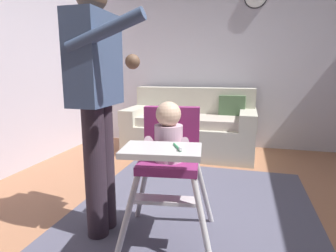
{
  "coord_description": "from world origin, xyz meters",
  "views": [
    {
      "loc": [
        0.15,
        -1.78,
        1.1
      ],
      "look_at": [
        -0.3,
        -0.1,
        0.76
      ],
      "focal_mm": 30.36,
      "sensor_mm": 36.0,
      "label": 1
    }
  ],
  "objects": [
    {
      "name": "ground",
      "position": [
        0.0,
        0.0,
        -0.05
      ],
      "size": [
        6.01,
        6.4,
        0.1
      ],
      "primitive_type": "cube",
      "color": "#A86E4C"
    },
    {
      "name": "area_rug",
      "position": [
        -0.2,
        -0.13,
        0.0
      ],
      "size": [
        1.87,
        2.95,
        0.01
      ],
      "primitive_type": "cube",
      "color": "#535266",
      "rests_on": "ground"
    },
    {
      "name": "high_chair",
      "position": [
        -0.28,
        -0.16,
        0.62
      ],
      "size": [
        0.68,
        0.78,
        0.92
      ],
      "rotation": [
        0.0,
        0.0,
        -1.44
      ],
      "color": "silver",
      "rests_on": "ground"
    },
    {
      "name": "wall_far",
      "position": [
        0.0,
        2.43,
        1.35
      ],
      "size": [
        5.21,
        0.06,
        2.7
      ],
      "primitive_type": "cube",
      "color": "silver",
      "rests_on": "ground"
    },
    {
      "name": "adult_standing",
      "position": [
        -0.75,
        -0.15,
        0.92
      ],
      "size": [
        0.51,
        0.5,
        1.63
      ],
      "rotation": [
        0.0,
        0.0,
        -0.0
      ],
      "color": "#2F242E",
      "rests_on": "ground"
    },
    {
      "name": "couch",
      "position": [
        -0.53,
        1.91,
        0.33
      ],
      "size": [
        1.67,
        0.86,
        0.86
      ],
      "rotation": [
        0.0,
        0.0,
        -1.57
      ],
      "color": "beige",
      "rests_on": "ground"
    }
  ]
}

